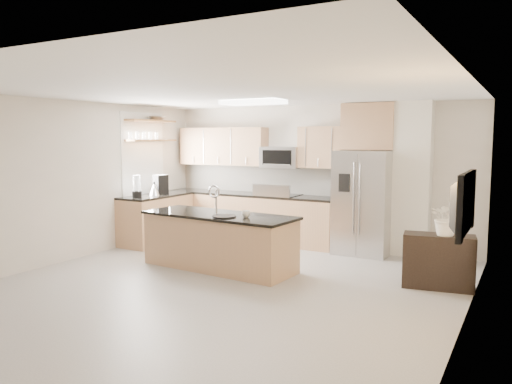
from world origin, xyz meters
The scene contains 26 objects.
floor centered at (0.00, 0.00, 0.00)m, with size 6.50×6.50×0.00m, color #ACA8A3.
ceiling centered at (0.00, 0.00, 2.60)m, with size 6.00×6.50×0.02m, color white.
wall_back centered at (0.00, 3.25, 1.30)m, with size 6.00×0.02×2.60m, color beige.
wall_left centered at (-3.00, 0.00, 1.30)m, with size 0.02×6.50×2.60m, color beige.
wall_right centered at (3.00, 0.00, 1.30)m, with size 0.02×6.50×2.60m, color beige.
back_counter centered at (-1.23, 2.93, 0.47)m, with size 3.55×0.66×1.44m.
left_counter centered at (-2.67, 1.85, 0.46)m, with size 0.66×1.50×0.92m.
range centered at (-0.60, 2.92, 0.47)m, with size 0.76×0.64×1.14m.
upper_cabinets centered at (-1.30, 3.09, 1.83)m, with size 3.50×0.33×0.75m.
microwave centered at (-0.60, 3.04, 1.63)m, with size 0.76×0.40×0.40m.
refrigerator centered at (1.06, 2.87, 0.89)m, with size 0.92×0.78×1.78m.
partition_column centered at (1.82, 3.10, 1.30)m, with size 0.60×0.30×2.60m, color white.
window centered at (-2.98, 1.85, 1.65)m, with size 0.04×1.15×1.65m.
shelf_lower centered at (-2.85, 1.95, 1.95)m, with size 0.30×1.20×0.04m, color olive.
shelf_upper centered at (-2.85, 1.95, 2.32)m, with size 0.30×1.20×0.04m, color olive.
ceiling_fixture centered at (-0.40, 1.60, 2.56)m, with size 1.00×0.50×0.06m, color white.
island centered at (-0.57, 0.83, 0.42)m, with size 2.49×1.06×1.27m.
credenza centered at (2.54, 1.39, 0.36)m, with size 0.90×0.38×0.72m, color black.
cup centered at (-0.03, 0.73, 0.89)m, with size 0.13×0.13×0.10m, color white.
platter centered at (-0.34, 0.62, 0.85)m, with size 0.35×0.35×0.02m, color black.
blender centered at (-2.67, 1.34, 1.10)m, with size 0.18×0.18×0.41m.
kettle centered at (-2.63, 1.75, 1.03)m, with size 0.21×0.21×0.26m.
coffee_maker centered at (-2.69, 2.02, 1.10)m, with size 0.25×0.28×0.37m.
bowl centered at (-2.85, 2.14, 2.39)m, with size 0.41×0.41×0.10m, color #B4B5B7.
flower_vase centered at (2.64, 1.35, 1.09)m, with size 0.66×0.57×0.73m, color white.
television centered at (2.91, -0.20, 1.35)m, with size 1.08×0.14×0.62m, color black.
Camera 1 is at (3.57, -5.45, 1.99)m, focal length 35.00 mm.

